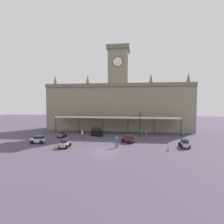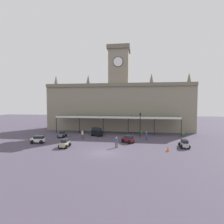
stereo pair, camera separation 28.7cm
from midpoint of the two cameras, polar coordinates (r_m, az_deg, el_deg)
name	(u,v)px [view 1 (the left image)]	position (r m, az deg, el deg)	size (l,w,h in m)	color
ground_plane	(103,153)	(25.31, -3.06, -12.83)	(140.00, 140.00, 0.00)	#463F4F
station_building	(119,104)	(45.41, 1.92, 2.62)	(35.61, 6.87, 20.72)	gray
entrance_canopy	(116,116)	(39.90, 1.10, -1.40)	(27.41, 3.26, 3.98)	#38564C
car_black_van	(97,132)	(37.02, -5.10, -6.46)	(2.59, 2.29, 1.77)	black
car_grey_sedan	(62,135)	(37.13, -15.90, -7.02)	(1.56, 2.07, 1.19)	slate
car_silver_estate	(184,144)	(29.96, 21.78, -9.42)	(1.58, 2.27, 1.27)	#B2B5BA
car_beige_estate	(65,144)	(28.85, -15.02, -9.79)	(1.62, 2.30, 1.27)	tan
car_maroon_estate	(128,139)	(31.19, 4.91, -8.72)	(2.40, 2.34, 1.27)	maroon
car_white_estate	(38,140)	(33.11, -22.80, -8.26)	(2.34, 1.71, 1.27)	silver
pedestrian_near_entrance	(82,134)	(34.74, -9.69, -6.96)	(0.38, 0.34, 1.67)	brown
pedestrian_beside_cars	(146,135)	(33.59, 10.64, -7.31)	(0.34, 0.38, 1.67)	#3F384C
pedestrian_crossing_forecourt	(117,142)	(27.72, 1.21, -9.48)	(0.39, 0.34, 1.67)	brown
victorian_lamppost	(140,122)	(35.58, 8.70, -3.17)	(0.30, 0.30, 4.97)	black
traffic_cone	(168,149)	(27.10, 17.18, -11.09)	(0.40, 0.40, 0.73)	orange
planter_forecourt_centre	(141,133)	(37.98, 9.02, -6.73)	(0.60, 0.60, 0.96)	#47423D
planter_by_canopy	(182,134)	(39.04, 21.35, -6.64)	(0.60, 0.60, 0.96)	#47423D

